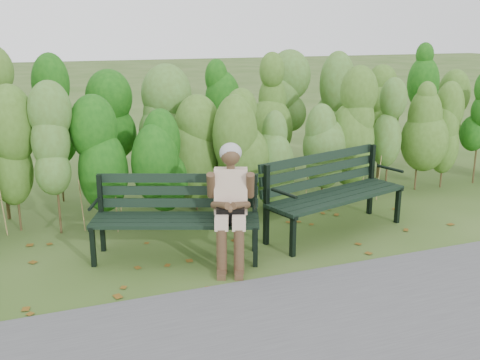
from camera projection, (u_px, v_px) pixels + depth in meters
name	position (u px, v px, depth m)	size (l,w,h in m)	color
ground	(250.00, 245.00, 6.96)	(80.00, 80.00, 0.00)	#2D4C15
footpath	(342.00, 332.00, 4.98)	(60.00, 2.50, 0.01)	#474749
hedge_band	(204.00, 122.00, 8.31)	(11.04, 1.67, 2.42)	#47381E
leaf_litter	(281.00, 239.00, 7.16)	(4.67, 1.96, 0.01)	brown
bench_left	(177.00, 210.00, 6.52)	(2.00, 1.26, 0.95)	black
bench_right	(331.00, 187.00, 7.31)	(2.14, 1.21, 1.02)	black
seated_woman	(231.00, 197.00, 6.27)	(0.62, 0.85, 1.37)	#CFAD99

